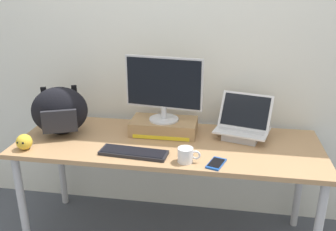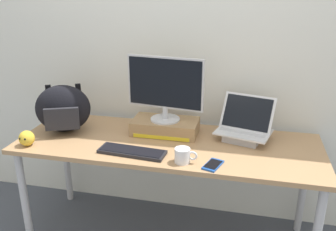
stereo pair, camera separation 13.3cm
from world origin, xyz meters
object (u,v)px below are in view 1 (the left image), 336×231
Objects in this scene: open_laptop at (242,129)px; coffee_mug at (186,155)px; cell_phone at (216,163)px; external_keyboard at (134,153)px; toner_box_yellow at (164,127)px; desktop_monitor at (164,88)px; plush_toy at (24,142)px; messenger_backpack at (60,111)px.

open_laptop reaches higher than coffee_mug.
external_keyboard is at bearing -167.72° from cell_phone.
toner_box_yellow is 0.27m from desktop_monitor.
external_keyboard is 4.28× the size of plush_toy.
desktop_monitor is at bearing 25.70° from plush_toy.
messenger_backpack is at bearing 163.04° from coffee_mug.
messenger_backpack is (-1.20, -0.14, 0.10)m from open_laptop.
open_laptop reaches higher than cell_phone.
desktop_monitor reaches higher than messenger_backpack.
desktop_monitor is 0.71m from messenger_backpack.
desktop_monitor is at bearing -100.59° from toner_box_yellow.
external_keyboard is 0.68m from plush_toy.
toner_box_yellow is 4.53× the size of plush_toy.
open_laptop is 0.95× the size of messenger_backpack.
messenger_backpack is 4.21× the size of plush_toy.
messenger_backpack is at bearing -158.61° from open_laptop.
toner_box_yellow is at bearing 87.11° from desktop_monitor.
toner_box_yellow reaches higher than external_keyboard.
desktop_monitor is 5.32× the size of plush_toy.
plush_toy is at bearing -146.60° from desktop_monitor.
coffee_mug is (0.32, -0.04, 0.03)m from external_keyboard.
coffee_mug is (-0.33, -0.40, -0.02)m from open_laptop.
open_laptop reaches higher than toner_box_yellow.
cell_phone is (-0.15, -0.41, -0.05)m from open_laptop.
coffee_mug is 1.35× the size of plush_toy.
desktop_monitor is 3.22× the size of cell_phone.
plush_toy is (-1.32, -0.40, -0.01)m from open_laptop.
desktop_monitor reaches higher than external_keyboard.
coffee_mug is at bearing -3.38° from external_keyboard.
cell_phone is 1.17m from plush_toy.
toner_box_yellow is 3.35× the size of coffee_mug.
desktop_monitor is 0.58m from open_laptop.
toner_box_yellow is at bearing 25.76° from plush_toy.
desktop_monitor is (-0.00, -0.00, 0.27)m from toner_box_yellow.
toner_box_yellow is 1.08× the size of messenger_backpack.
toner_box_yellow reaches higher than coffee_mug.
toner_box_yellow is at bearing 75.01° from external_keyboard.
open_laptop is at bearing 1.65° from toner_box_yellow.
cell_phone is at bearing -36.68° from messenger_backpack.
toner_box_yellow is 0.44m from coffee_mug.
cell_phone is at bearing -39.04° from desktop_monitor.
desktop_monitor is at bearing -11.98° from messenger_backpack.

